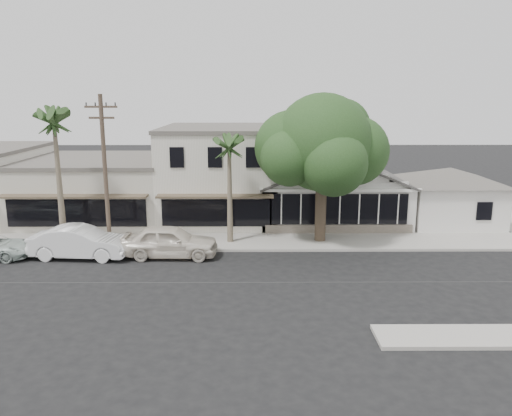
{
  "coord_description": "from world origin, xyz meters",
  "views": [
    {
      "loc": [
        -0.57,
        -22.91,
        8.89
      ],
      "look_at": [
        -0.42,
        6.0,
        2.38
      ],
      "focal_mm": 35.0,
      "sensor_mm": 36.0,
      "label": 1
    }
  ],
  "objects_px": {
    "utility_pole": "(105,170)",
    "shade_tree": "(321,145)",
    "car_1": "(80,242)",
    "car_0": "(170,241)"
  },
  "relations": [
    {
      "from": "utility_pole",
      "to": "car_1",
      "type": "xyz_separation_m",
      "value": [
        -1.27,
        -1.31,
        -3.89
      ]
    },
    {
      "from": "shade_tree",
      "to": "car_1",
      "type": "bearing_deg",
      "value": -166.94
    },
    {
      "from": "car_0",
      "to": "utility_pole",
      "type": "bearing_deg",
      "value": 73.89
    },
    {
      "from": "car_1",
      "to": "shade_tree",
      "type": "height_order",
      "value": "shade_tree"
    },
    {
      "from": "car_0",
      "to": "car_1",
      "type": "relative_size",
      "value": 0.98
    },
    {
      "from": "car_0",
      "to": "shade_tree",
      "type": "bearing_deg",
      "value": -69.36
    },
    {
      "from": "car_0",
      "to": "shade_tree",
      "type": "xyz_separation_m",
      "value": [
        8.74,
        3.05,
        5.08
      ]
    },
    {
      "from": "utility_pole",
      "to": "shade_tree",
      "type": "xyz_separation_m",
      "value": [
        12.47,
        1.88,
        1.2
      ]
    },
    {
      "from": "car_1",
      "to": "shade_tree",
      "type": "bearing_deg",
      "value": -72.58
    },
    {
      "from": "car_1",
      "to": "shade_tree",
      "type": "relative_size",
      "value": 0.6
    }
  ]
}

